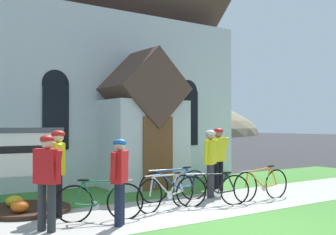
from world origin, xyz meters
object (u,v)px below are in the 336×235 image
at_px(cyclist_in_green_jersey, 218,155).
at_px(cyclist_in_blue_jersey, 58,166).
at_px(bicycle_red, 214,190).
at_px(roadside_conifer, 162,77).
at_px(bicycle_silver, 167,192).
at_px(church_sign, 22,155).
at_px(cyclist_in_red_jersey, 47,175).
at_px(bicycle_orange, 175,185).
at_px(cyclist_in_yellow_jersey, 120,175).
at_px(bicycle_yellow, 262,184).
at_px(cyclist_in_orange_jersey, 211,158).
at_px(bicycle_black, 99,201).

bearing_deg(cyclist_in_green_jersey, cyclist_in_blue_jersey, -176.02).
height_order(bicycle_red, roadside_conifer, roadside_conifer).
xyz_separation_m(bicycle_silver, roadside_conifer, (6.19, 9.60, 3.85)).
height_order(church_sign, cyclist_in_red_jersey, church_sign).
height_order(bicycle_orange, roadside_conifer, roadside_conifer).
relative_size(bicycle_red, cyclist_in_yellow_jersey, 1.03).
relative_size(bicycle_orange, cyclist_in_red_jersey, 1.07).
relative_size(bicycle_yellow, bicycle_red, 1.09).
relative_size(cyclist_in_orange_jersey, roadside_conifer, 0.25).
xyz_separation_m(bicycle_yellow, bicycle_red, (-1.45, 0.11, -0.02)).
height_order(bicycle_yellow, bicycle_silver, bicycle_yellow).
xyz_separation_m(cyclist_in_blue_jersey, cyclist_in_red_jersey, (-0.55, -1.00, -0.05)).
xyz_separation_m(cyclist_in_orange_jersey, roadside_conifer, (4.45, 9.01, 3.21)).
relative_size(bicycle_black, bicycle_silver, 0.93).
xyz_separation_m(bicycle_black, bicycle_yellow, (4.26, -0.21, 0.01)).
xyz_separation_m(bicycle_yellow, cyclist_in_red_jersey, (-5.37, -0.02, 0.60)).
bearing_deg(cyclist_in_blue_jersey, bicycle_silver, -15.33).
bearing_deg(cyclist_in_orange_jersey, bicycle_red, -126.51).
bearing_deg(bicycle_black, cyclist_in_blue_jersey, 125.31).
relative_size(bicycle_orange, cyclist_in_yellow_jersey, 1.13).
xyz_separation_m(cyclist_in_red_jersey, cyclist_in_orange_jersey, (4.54, 0.98, 0.03)).
height_order(bicycle_red, cyclist_in_blue_jersey, cyclist_in_blue_jersey).
bearing_deg(bicycle_black, bicycle_silver, 5.48).
xyz_separation_m(bicycle_silver, bicycle_red, (1.11, -0.26, -0.01)).
relative_size(bicycle_yellow, cyclist_in_red_jersey, 1.06).
relative_size(church_sign, bicycle_red, 1.12).
xyz_separation_m(bicycle_silver, cyclist_in_green_jersey, (2.30, 0.93, 0.67)).
height_order(bicycle_silver, cyclist_in_yellow_jersey, cyclist_in_yellow_jersey).
distance_m(cyclist_in_red_jersey, cyclist_in_green_jersey, 5.26).
bearing_deg(cyclist_in_yellow_jersey, cyclist_in_green_jersey, 23.35).
height_order(bicycle_yellow, bicycle_red, bicycle_yellow).
relative_size(bicycle_black, cyclist_in_blue_jersey, 0.94).
height_order(cyclist_in_green_jersey, roadside_conifer, roadside_conifer).
bearing_deg(cyclist_in_yellow_jersey, bicycle_yellow, 5.03).
xyz_separation_m(bicycle_yellow, cyclist_in_blue_jersey, (-4.81, 0.99, 0.65)).
bearing_deg(bicycle_red, bicycle_orange, 112.13).
bearing_deg(cyclist_in_blue_jersey, cyclist_in_orange_jersey, -0.33).
relative_size(bicycle_silver, cyclist_in_orange_jersey, 1.02).
xyz_separation_m(bicycle_yellow, bicycle_orange, (-1.85, 1.10, 0.00)).
distance_m(bicycle_orange, cyclist_in_red_jersey, 3.73).
xyz_separation_m(church_sign, cyclist_in_red_jersey, (-0.16, -2.18, -0.20)).
xyz_separation_m(bicycle_yellow, cyclist_in_orange_jersey, (-0.83, 0.96, 0.63)).
height_order(bicycle_black, cyclist_in_green_jersey, cyclist_in_green_jersey).
height_order(bicycle_black, bicycle_silver, bicycle_black).
height_order(church_sign, roadside_conifer, roadside_conifer).
height_order(bicycle_black, cyclist_in_orange_jersey, cyclist_in_orange_jersey).
xyz_separation_m(bicycle_orange, cyclist_in_yellow_jersey, (-2.27, -1.46, 0.54)).
distance_m(bicycle_yellow, cyclist_in_yellow_jersey, 4.18).
bearing_deg(cyclist_in_orange_jersey, cyclist_in_red_jersey, -167.84).
height_order(bicycle_black, roadside_conifer, roadside_conifer).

